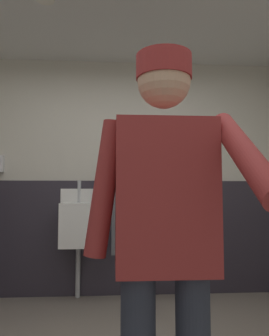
# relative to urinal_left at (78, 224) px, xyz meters

# --- Properties ---
(wall_back) EXTENTS (4.39, 0.12, 2.61)m
(wall_back) POSITION_rel_urinal_left_xyz_m (0.41, 0.22, 0.53)
(wall_back) COLOR beige
(wall_back) RESTS_ON ground_plane
(wainscot_band_back) EXTENTS (3.79, 0.03, 1.24)m
(wainscot_band_back) POSITION_rel_urinal_left_xyz_m (0.41, 0.14, -0.16)
(wainscot_band_back) COLOR #2D2833
(wainscot_band_back) RESTS_ON ground_plane
(urinal_left) EXTENTS (0.40, 0.34, 1.24)m
(urinal_left) POSITION_rel_urinal_left_xyz_m (0.00, 0.00, 0.00)
(urinal_left) COLOR white
(urinal_left) RESTS_ON ground_plane
(urinal_middle) EXTENTS (0.40, 0.34, 1.24)m
(urinal_middle) POSITION_rel_urinal_left_xyz_m (0.75, 0.00, 0.00)
(urinal_middle) COLOR white
(urinal_middle) RESTS_ON ground_plane
(privacy_divider_panel) EXTENTS (0.04, 0.40, 0.90)m
(privacy_divider_panel) POSITION_rel_urinal_left_xyz_m (0.37, -0.07, 0.17)
(privacy_divider_panel) COLOR #4C4C51
(person) EXTENTS (0.62, 0.60, 1.68)m
(person) POSITION_rel_urinal_left_xyz_m (0.58, -2.17, 0.21)
(person) COLOR #2D3342
(person) RESTS_ON ground_plane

